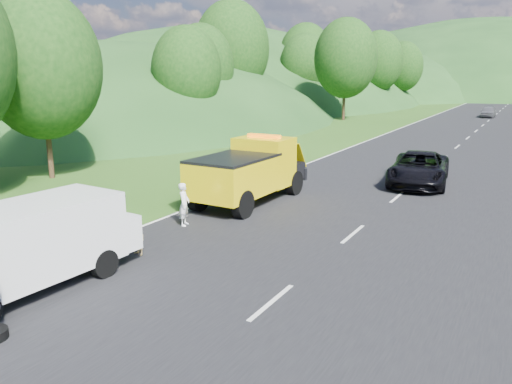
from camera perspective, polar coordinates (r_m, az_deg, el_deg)
The scene contains 10 objects.
ground at distance 15.29m, azimuth -4.75°, elevation -7.23°, with size 320.00×320.00×0.00m, color #38661E.
road_surface at distance 52.32m, azimuth 23.85°, elevation 6.39°, with size 14.00×200.00×0.02m, color black.
tree_line_left at distance 76.93m, azimuth 8.87°, elevation 9.25°, with size 14.00×140.00×14.00m, color #2E5619, non-canonical shape.
tow_truck at distance 21.11m, azimuth -0.70°, elevation 2.44°, with size 2.56×6.52×2.78m.
white_van at distance 13.68m, azimuth -24.77°, elevation -5.38°, with size 3.44×6.41×2.23m.
woman at distance 18.28m, azimuth -8.13°, elevation -3.84°, with size 0.57×0.42×1.56m, color white.
child at distance 15.62m, azimuth -13.22°, elevation -7.10°, with size 0.43×0.34×0.89m, color tan.
suitcase at distance 18.00m, azimuth -18.98°, elevation -3.74°, with size 0.37×0.20×0.59m, color #69614E.
passing_suv at distance 26.00m, azimuth 18.00°, elevation 0.81°, with size 2.64×5.74×1.59m, color black.
dist_car_a at distance 69.39m, azimuth 24.97°, elevation 7.73°, with size 1.63×4.06×1.38m, color #54555A.
Camera 1 is at (8.11, -11.80, 5.38)m, focal length 35.00 mm.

